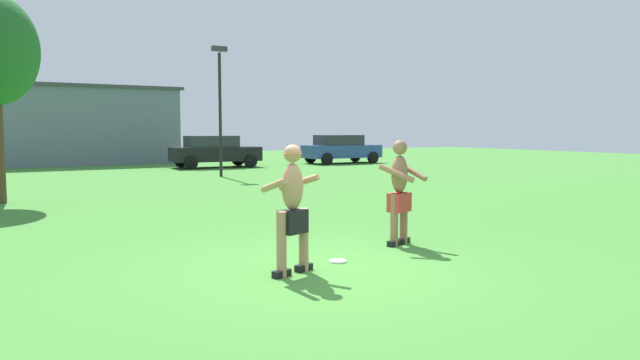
# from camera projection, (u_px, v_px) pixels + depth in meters

# --- Properties ---
(ground_plane) EXTENTS (80.00, 80.00, 0.00)m
(ground_plane) POSITION_uv_depth(u_px,v_px,m) (320.00, 270.00, 7.81)
(ground_plane) COLOR #428433
(player_with_cap) EXTENTS (0.73, 0.71, 1.72)m
(player_with_cap) POSITION_uv_depth(u_px,v_px,m) (292.00, 203.00, 7.53)
(player_with_cap) COLOR black
(player_with_cap) RESTS_ON ground_plane
(player_in_red) EXTENTS (0.76, 0.72, 1.72)m
(player_in_red) POSITION_uv_depth(u_px,v_px,m) (400.00, 190.00, 9.46)
(player_in_red) COLOR black
(player_in_red) RESTS_ON ground_plane
(frisbee) EXTENTS (0.26, 0.26, 0.03)m
(frisbee) POSITION_uv_depth(u_px,v_px,m) (338.00, 261.00, 8.29)
(frisbee) COLOR white
(frisbee) RESTS_ON ground_plane
(car_black_near_post) EXTENTS (4.37, 2.18, 1.58)m
(car_black_near_post) POSITION_uv_depth(u_px,v_px,m) (214.00, 151.00, 28.65)
(car_black_near_post) COLOR black
(car_black_near_post) RESTS_ON ground_plane
(car_blue_mid_lot) EXTENTS (4.31, 2.05, 1.58)m
(car_blue_mid_lot) POSITION_uv_depth(u_px,v_px,m) (341.00, 149.00, 32.24)
(car_blue_mid_lot) COLOR #2D478C
(car_blue_mid_lot) RESTS_ON ground_plane
(lamp_post) EXTENTS (0.60, 0.24, 5.16)m
(lamp_post) POSITION_uv_depth(u_px,v_px,m) (220.00, 96.00, 22.90)
(lamp_post) COLOR black
(lamp_post) RESTS_ON ground_plane
(outbuilding_behind_lot) EXTENTS (11.29, 6.15, 4.23)m
(outbuilding_behind_lot) POSITION_uv_depth(u_px,v_px,m) (68.00, 125.00, 31.88)
(outbuilding_behind_lot) COLOR slate
(outbuilding_behind_lot) RESTS_ON ground_plane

